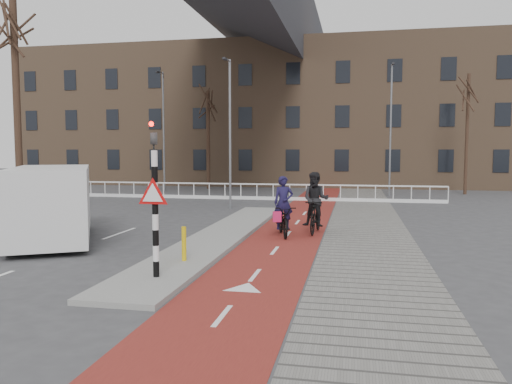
# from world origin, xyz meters

# --- Properties ---
(ground) EXTENTS (120.00, 120.00, 0.00)m
(ground) POSITION_xyz_m (0.00, 0.00, 0.00)
(ground) COLOR #38383A
(ground) RESTS_ON ground
(bike_lane) EXTENTS (2.50, 60.00, 0.01)m
(bike_lane) POSITION_xyz_m (1.50, 10.00, 0.01)
(bike_lane) COLOR maroon
(bike_lane) RESTS_ON ground
(sidewalk) EXTENTS (3.00, 60.00, 0.01)m
(sidewalk) POSITION_xyz_m (4.30, 10.00, 0.01)
(sidewalk) COLOR slate
(sidewalk) RESTS_ON ground
(curb_island) EXTENTS (1.80, 16.00, 0.12)m
(curb_island) POSITION_xyz_m (-0.70, 4.00, 0.06)
(curb_island) COLOR gray
(curb_island) RESTS_ON ground
(traffic_signal) EXTENTS (0.80, 0.80, 3.68)m
(traffic_signal) POSITION_xyz_m (-0.60, -2.02, 1.99)
(traffic_signal) COLOR black
(traffic_signal) RESTS_ON curb_island
(bollard) EXTENTS (0.12, 0.12, 0.90)m
(bollard) POSITION_xyz_m (-0.53, -0.30, 0.57)
(bollard) COLOR #E1B90C
(bollard) RESTS_ON curb_island
(cyclist_near) EXTENTS (1.22, 2.15, 2.10)m
(cyclist_near) POSITION_xyz_m (1.39, 4.57, 0.71)
(cyclist_near) COLOR black
(cyclist_near) RESTS_ON bike_lane
(cyclist_far) EXTENTS (1.02, 2.13, 2.21)m
(cyclist_far) POSITION_xyz_m (2.45, 5.36, 0.92)
(cyclist_far) COLOR black
(cyclist_far) RESTS_ON bike_lane
(van) EXTENTS (4.77, 6.09, 2.45)m
(van) POSITION_xyz_m (-5.89, 2.05, 1.29)
(van) COLOR silver
(van) RESTS_ON ground
(railing) EXTENTS (28.00, 0.10, 0.99)m
(railing) POSITION_xyz_m (-5.00, 17.00, 0.31)
(railing) COLOR silver
(railing) RESTS_ON ground
(townhouse_row) EXTENTS (46.00, 10.00, 15.90)m
(townhouse_row) POSITION_xyz_m (-3.00, 32.00, 7.81)
(townhouse_row) COLOR #7F6047
(townhouse_row) RESTS_ON ground
(tree_left) EXTENTS (0.31, 0.31, 9.68)m
(tree_left) POSITION_xyz_m (-10.85, 7.17, 4.84)
(tree_left) COLOR black
(tree_left) RESTS_ON ground
(tree_mid) EXTENTS (0.28, 0.28, 7.55)m
(tree_mid) POSITION_xyz_m (-7.41, 24.89, 3.78)
(tree_mid) COLOR black
(tree_mid) RESTS_ON ground
(tree_right) EXTENTS (0.22, 0.22, 8.10)m
(tree_right) POSITION_xyz_m (11.19, 23.40, 4.05)
(tree_right) COLOR black
(tree_right) RESTS_ON ground
(streetlight_near) EXTENTS (0.12, 0.12, 7.53)m
(streetlight_near) POSITION_xyz_m (-2.42, 12.12, 3.77)
(streetlight_near) COLOR slate
(streetlight_near) RESTS_ON ground
(streetlight_left) EXTENTS (0.12, 0.12, 8.60)m
(streetlight_left) POSITION_xyz_m (-9.86, 21.86, 4.30)
(streetlight_left) COLOR slate
(streetlight_left) RESTS_ON ground
(streetlight_right) EXTENTS (0.12, 0.12, 8.52)m
(streetlight_right) POSITION_xyz_m (6.04, 21.13, 4.26)
(streetlight_right) COLOR slate
(streetlight_right) RESTS_ON ground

